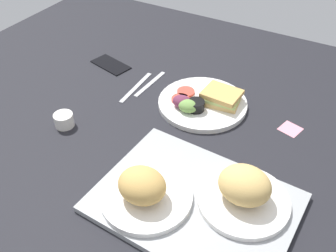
# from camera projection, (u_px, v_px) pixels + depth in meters

# --- Properties ---
(ground_plane) EXTENTS (1.90, 1.50, 0.03)m
(ground_plane) POSITION_uv_depth(u_px,v_px,m) (179.00, 137.00, 1.10)
(ground_plane) COLOR black
(serving_tray) EXTENTS (0.46, 0.35, 0.02)m
(serving_tray) POSITION_uv_depth(u_px,v_px,m) (194.00, 203.00, 0.89)
(serving_tray) COLOR #9EA0A3
(serving_tray) RESTS_ON ground_plane
(bread_plate_near) EXTENTS (0.21, 0.21, 0.10)m
(bread_plate_near) POSITION_uv_depth(u_px,v_px,m) (244.00, 191.00, 0.86)
(bread_plate_near) COLOR white
(bread_plate_near) RESTS_ON serving_tray
(bread_plate_far) EXTENTS (0.21, 0.21, 0.09)m
(bread_plate_far) POSITION_uv_depth(u_px,v_px,m) (144.00, 190.00, 0.87)
(bread_plate_far) COLOR white
(bread_plate_far) RESTS_ON serving_tray
(plate_with_salad) EXTENTS (0.28, 0.28, 0.05)m
(plate_with_salad) POSITION_uv_depth(u_px,v_px,m) (203.00, 102.00, 1.18)
(plate_with_salad) COLOR white
(plate_with_salad) RESTS_ON ground_plane
(espresso_cup) EXTENTS (0.06, 0.06, 0.04)m
(espresso_cup) POSITION_uv_depth(u_px,v_px,m) (64.00, 120.00, 1.11)
(espresso_cup) COLOR silver
(espresso_cup) RESTS_ON ground_plane
(fork) EXTENTS (0.02, 0.17, 0.01)m
(fork) POSITION_uv_depth(u_px,v_px,m) (150.00, 84.00, 1.28)
(fork) COLOR #B7B7BC
(fork) RESTS_ON ground_plane
(knife) EXTENTS (0.02, 0.19, 0.01)m
(knife) POSITION_uv_depth(u_px,v_px,m) (136.00, 87.00, 1.27)
(knife) COLOR #B7B7BC
(knife) RESTS_ON ground_plane
(cell_phone) EXTENTS (0.16, 0.10, 0.01)m
(cell_phone) POSITION_uv_depth(u_px,v_px,m) (111.00, 64.00, 1.38)
(cell_phone) COLOR black
(cell_phone) RESTS_ON ground_plane
(sticky_note) EXTENTS (0.07, 0.07, 0.00)m
(sticky_note) POSITION_uv_depth(u_px,v_px,m) (290.00, 129.00, 1.11)
(sticky_note) COLOR pink
(sticky_note) RESTS_ON ground_plane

